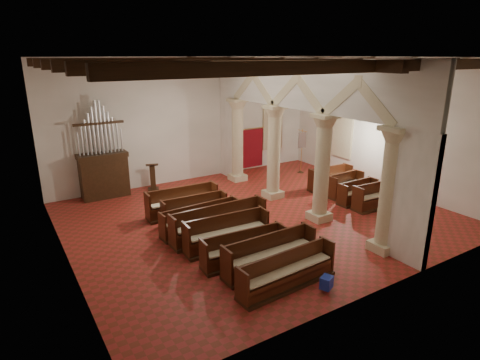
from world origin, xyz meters
name	(u,v)px	position (x,y,z in m)	size (l,w,h in m)	color
floor	(258,216)	(0.00, 0.00, 0.00)	(14.00, 14.00, 0.00)	maroon
ceiling	(261,57)	(0.00, 0.00, 6.00)	(14.00, 14.00, 0.00)	black
wall_back	(190,120)	(0.00, 6.00, 3.00)	(14.00, 0.02, 6.00)	white
wall_front	(396,184)	(0.00, -6.00, 3.00)	(14.00, 0.02, 6.00)	white
wall_left	(56,169)	(-7.00, 0.00, 3.00)	(0.02, 12.00, 6.00)	white
wall_right	(385,125)	(7.00, 0.00, 3.00)	(0.02, 12.00, 6.00)	white
ceiling_beams	(261,63)	(0.00, 0.00, 5.82)	(13.80, 11.80, 0.30)	#372011
arcade	(298,122)	(1.80, 0.00, 3.56)	(0.90, 11.90, 6.00)	beige
window_right_a	(411,148)	(6.98, -1.50, 2.20)	(0.03, 1.00, 2.20)	#36795D
window_right_b	(343,133)	(6.98, 2.50, 2.20)	(0.03, 1.00, 2.20)	#36795D
window_back	(272,127)	(5.00, 5.98, 2.20)	(1.00, 0.03, 2.20)	#36795D
pipe_organ	(103,167)	(-4.50, 5.50, 1.37)	(2.10, 0.85, 4.40)	#372011
lectern	(153,179)	(-2.40, 5.18, 0.57)	(0.66, 0.69, 1.37)	#342410
dossal_curtain	(250,148)	(3.50, 5.92, 1.17)	(1.80, 0.07, 2.17)	maroon
processional_banner	(301,158)	(5.41, 3.85, 0.80)	(0.54, 0.69, 2.37)	#372011
hymnal_box_a	(327,282)	(-1.41, -5.28, 0.27)	(0.34, 0.27, 0.34)	navy
hymnal_box_b	(257,235)	(-1.32, -1.85, 0.26)	(0.32, 0.26, 0.32)	navy
hymnal_box_c	(226,224)	(-1.76, -0.47, 0.26)	(0.32, 0.26, 0.32)	navy
tube_heater_a	(278,284)	(-2.45, -4.53, 0.16)	(0.10, 0.10, 0.96)	silver
tube_heater_b	(275,261)	(-1.77, -3.48, 0.16)	(0.11, 0.11, 1.09)	silver
nave_pew_0	(287,276)	(-2.16, -4.53, 0.33)	(3.13, 0.84, 0.99)	#372011
nave_pew_1	(270,259)	(-2.03, -3.54, 0.35)	(3.03, 0.76, 1.08)	#372011
nave_pew_2	(244,252)	(-2.44, -2.77, 0.33)	(2.75, 0.84, 1.00)	#372011
nave_pew_3	(227,237)	(-2.39, -1.65, 0.37)	(2.92, 0.92, 1.12)	#372011
nave_pew_4	(219,227)	(-2.21, -0.82, 0.38)	(3.54, 0.79, 1.15)	#372011
nave_pew_5	(201,223)	(-2.53, -0.03, 0.32)	(3.04, 0.79, 0.99)	#372011
nave_pew_6	(195,213)	(-2.34, 0.87, 0.33)	(2.54, 0.77, 1.01)	#372011
nave_pew_7	(183,206)	(-2.46, 1.73, 0.37)	(2.88, 0.85, 1.12)	#372011
aisle_pew_0	(373,200)	(4.44, -1.80, 0.36)	(1.79, 0.80, 1.06)	#372011
aisle_pew_1	(358,195)	(4.48, -0.97, 0.32)	(1.93, 0.66, 0.96)	#372011
aisle_pew_2	(345,188)	(4.67, -0.05, 0.35)	(1.90, 0.82, 1.04)	#372011
aisle_pew_3	(330,182)	(4.75, 0.96, 0.36)	(2.23, 0.81, 1.08)	#372011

